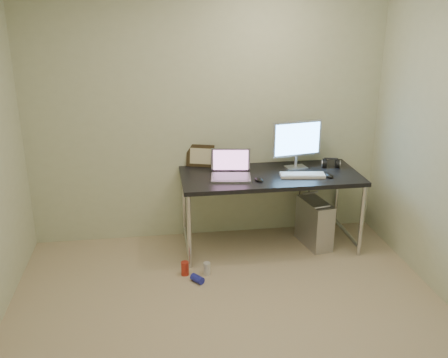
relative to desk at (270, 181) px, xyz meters
The scene contains 17 objects.
floor 1.63m from the desk, 112.08° to the right, with size 3.50×3.50×0.00m, color tan.
wall_back 0.88m from the desk, 146.26° to the left, with size 3.50×0.02×2.50m, color beige.
desk is the anchor object (origin of this frame).
tower_computer 0.63m from the desk, ahead, with size 0.28×0.47×0.49m.
cable_a 0.58m from the desk, 38.90° to the left, with size 0.01×0.01×0.70m, color black.
cable_b 0.65m from the desk, 31.72° to the left, with size 0.01×0.01×0.72m, color black.
can_red 1.16m from the desk, 151.89° to the right, with size 0.07×0.07×0.13m, color #B22B1D.
can_white 1.04m from the desk, 144.15° to the right, with size 0.06×0.06×0.12m, color silver.
can_blue 1.17m from the desk, 141.86° to the right, with size 0.07×0.07×0.12m, color #2328AC.
laptop 0.41m from the desk, behind, with size 0.41×0.35×0.25m.
monitor 0.48m from the desk, 26.79° to the left, with size 0.51×0.18×0.48m.
keyboard 0.31m from the desk, 20.17° to the right, with size 0.42×0.14×0.03m, color white.
mouse_right 0.56m from the desk, 16.86° to the right, with size 0.07×0.11×0.04m, color black.
mouse_left 0.24m from the desk, 131.93° to the right, with size 0.07×0.11×0.04m, color black.
headphones 0.67m from the desk, 11.93° to the left, with size 0.19×0.11×0.11m.
picture_frame 0.74m from the desk, 152.38° to the left, with size 0.28×0.03×0.22m, color black.
webcam 0.48m from the desk, 138.98° to the left, with size 0.05×0.04×0.13m.
Camera 1 is at (-0.53, -3.01, 2.30)m, focal length 40.00 mm.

